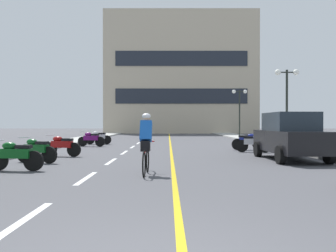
% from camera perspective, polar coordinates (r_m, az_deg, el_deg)
% --- Properties ---
extents(ground_plane, '(140.00, 140.00, 0.00)m').
position_cam_1_polar(ground_plane, '(24.24, -0.20, -2.88)').
color(ground_plane, '#47474C').
extents(curb_left, '(2.40, 72.00, 0.12)m').
position_cam_1_polar(curb_left, '(28.19, -14.98, -2.30)').
color(curb_left, '#A8A8A3').
rests_on(curb_left, ground).
extents(curb_right, '(2.40, 72.00, 0.12)m').
position_cam_1_polar(curb_right, '(28.14, 14.66, -2.31)').
color(curb_right, '#A8A8A3').
rests_on(curb_right, ground).
extents(lane_dash_0, '(0.14, 2.20, 0.01)m').
position_cam_1_polar(lane_dash_0, '(5.78, -21.89, -13.69)').
color(lane_dash_0, silver).
rests_on(lane_dash_0, ground).
extents(lane_dash_1, '(0.14, 2.20, 0.01)m').
position_cam_1_polar(lane_dash_1, '(9.54, -12.79, -8.05)').
color(lane_dash_1, silver).
rests_on(lane_dash_1, ground).
extents(lane_dash_2, '(0.14, 2.20, 0.01)m').
position_cam_1_polar(lane_dash_2, '(13.44, -8.99, -5.57)').
color(lane_dash_2, silver).
rests_on(lane_dash_2, ground).
extents(lane_dash_3, '(0.14, 2.20, 0.01)m').
position_cam_1_polar(lane_dash_3, '(17.38, -6.92, -4.19)').
color(lane_dash_3, silver).
rests_on(lane_dash_3, ground).
extents(lane_dash_4, '(0.14, 2.20, 0.01)m').
position_cam_1_polar(lane_dash_4, '(21.35, -5.62, -3.33)').
color(lane_dash_4, silver).
rests_on(lane_dash_4, ground).
extents(lane_dash_5, '(0.14, 2.20, 0.01)m').
position_cam_1_polar(lane_dash_5, '(25.33, -4.73, -2.73)').
color(lane_dash_5, silver).
rests_on(lane_dash_5, ground).
extents(lane_dash_6, '(0.14, 2.20, 0.01)m').
position_cam_1_polar(lane_dash_6, '(29.31, -4.08, -2.30)').
color(lane_dash_6, silver).
rests_on(lane_dash_6, ground).
extents(lane_dash_7, '(0.14, 2.20, 0.01)m').
position_cam_1_polar(lane_dash_7, '(33.30, -3.58, -1.97)').
color(lane_dash_7, silver).
rests_on(lane_dash_7, ground).
extents(lane_dash_8, '(0.14, 2.20, 0.01)m').
position_cam_1_polar(lane_dash_8, '(37.29, -3.20, -1.71)').
color(lane_dash_8, silver).
rests_on(lane_dash_8, ground).
extents(lane_dash_9, '(0.14, 2.20, 0.01)m').
position_cam_1_polar(lane_dash_9, '(41.28, -2.88, -1.50)').
color(lane_dash_9, silver).
rests_on(lane_dash_9, ground).
extents(lane_dash_10, '(0.14, 2.20, 0.01)m').
position_cam_1_polar(lane_dash_10, '(45.27, -2.63, -1.32)').
color(lane_dash_10, silver).
rests_on(lane_dash_10, ground).
extents(lane_dash_11, '(0.14, 2.20, 0.01)m').
position_cam_1_polar(lane_dash_11, '(49.26, -2.41, -1.18)').
color(lane_dash_11, silver).
rests_on(lane_dash_11, ground).
extents(centre_line_yellow, '(0.12, 66.00, 0.01)m').
position_cam_1_polar(centre_line_yellow, '(27.24, 0.35, -2.51)').
color(centre_line_yellow, gold).
rests_on(centre_line_yellow, ground).
extents(office_building, '(21.07, 9.17, 16.81)m').
position_cam_1_polar(office_building, '(53.22, 1.98, 8.01)').
color(office_building, '#BCAD93').
rests_on(office_building, ground).
extents(street_lamp_mid, '(1.46, 0.36, 4.55)m').
position_cam_1_polar(street_lamp_mid, '(23.04, 18.36, 5.64)').
color(street_lamp_mid, black).
rests_on(street_lamp_mid, curb_right).
extents(street_lamp_far, '(1.46, 0.36, 4.55)m').
position_cam_1_polar(street_lamp_far, '(35.71, 11.31, 3.80)').
color(street_lamp_far, black).
rests_on(street_lamp_far, curb_right).
extents(parked_car_near, '(2.02, 4.25, 1.82)m').
position_cam_1_polar(parked_car_near, '(14.54, 18.81, -1.52)').
color(parked_car_near, black).
rests_on(parked_car_near, ground).
extents(motorcycle_2, '(1.70, 0.60, 0.92)m').
position_cam_1_polar(motorcycle_2, '(11.55, -23.02, -4.24)').
color(motorcycle_2, black).
rests_on(motorcycle_2, ground).
extents(motorcycle_3, '(1.63, 0.81, 0.92)m').
position_cam_1_polar(motorcycle_3, '(13.59, -20.14, -3.53)').
color(motorcycle_3, black).
rests_on(motorcycle_3, ground).
extents(motorcycle_4, '(1.68, 0.65, 0.92)m').
position_cam_1_polar(motorcycle_4, '(15.84, -16.48, -2.96)').
color(motorcycle_4, black).
rests_on(motorcycle_4, ground).
extents(motorcycle_5, '(1.67, 0.69, 0.92)m').
position_cam_1_polar(motorcycle_5, '(17.85, 13.48, -2.57)').
color(motorcycle_5, black).
rests_on(motorcycle_5, ground).
extents(motorcycle_6, '(1.70, 0.60, 0.92)m').
position_cam_1_polar(motorcycle_6, '(19.34, 12.60, -2.34)').
color(motorcycle_6, black).
rests_on(motorcycle_6, ground).
extents(motorcycle_7, '(1.69, 0.61, 0.92)m').
position_cam_1_polar(motorcycle_7, '(22.16, -12.08, -1.98)').
color(motorcycle_7, black).
rests_on(motorcycle_7, ground).
extents(motorcycle_8, '(1.70, 0.60, 0.92)m').
position_cam_1_polar(motorcycle_8, '(24.31, -10.97, -1.76)').
color(motorcycle_8, black).
rests_on(motorcycle_8, ground).
extents(cyclist_rider, '(0.42, 1.77, 1.71)m').
position_cam_1_polar(cyclist_rider, '(9.92, -3.50, -2.58)').
color(cyclist_rider, black).
rests_on(cyclist_rider, ground).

